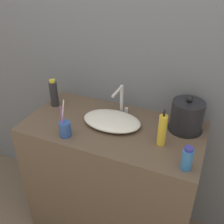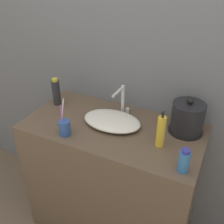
{
  "view_description": "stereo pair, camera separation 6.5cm",
  "coord_description": "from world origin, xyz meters",
  "px_view_note": "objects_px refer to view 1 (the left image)",
  "views": [
    {
      "loc": [
        0.53,
        -0.95,
        1.82
      ],
      "look_at": [
        -0.0,
        0.28,
        1.02
      ],
      "focal_mm": 42.0,
      "sensor_mm": 36.0,
      "label": 1
    },
    {
      "loc": [
        0.59,
        -0.92,
        1.82
      ],
      "look_at": [
        -0.0,
        0.28,
        1.02
      ],
      "focal_mm": 42.0,
      "sensor_mm": 36.0,
      "label": 2
    }
  ],
  "objects_px": {
    "toothbrush_cup": "(65,129)",
    "mouthwash_bottle": "(187,159)",
    "lotion_bottle": "(162,130)",
    "shampoo_bottle": "(54,93)",
    "faucet": "(121,99)",
    "electric_kettle": "(187,117)"
  },
  "relations": [
    {
      "from": "faucet",
      "to": "mouthwash_bottle",
      "type": "distance_m",
      "value": 0.6
    },
    {
      "from": "lotion_bottle",
      "to": "electric_kettle",
      "type": "bearing_deg",
      "value": 64.08
    },
    {
      "from": "electric_kettle",
      "to": "toothbrush_cup",
      "type": "distance_m",
      "value": 0.71
    },
    {
      "from": "faucet",
      "to": "toothbrush_cup",
      "type": "distance_m",
      "value": 0.41
    },
    {
      "from": "electric_kettle",
      "to": "mouthwash_bottle",
      "type": "relative_size",
      "value": 1.72
    },
    {
      "from": "toothbrush_cup",
      "to": "mouthwash_bottle",
      "type": "height_order",
      "value": "toothbrush_cup"
    },
    {
      "from": "toothbrush_cup",
      "to": "mouthwash_bottle",
      "type": "distance_m",
      "value": 0.69
    },
    {
      "from": "lotion_bottle",
      "to": "mouthwash_bottle",
      "type": "relative_size",
      "value": 1.68
    },
    {
      "from": "shampoo_bottle",
      "to": "mouthwash_bottle",
      "type": "distance_m",
      "value": 0.99
    },
    {
      "from": "shampoo_bottle",
      "to": "mouthwash_bottle",
      "type": "relative_size",
      "value": 1.48
    },
    {
      "from": "electric_kettle",
      "to": "toothbrush_cup",
      "type": "bearing_deg",
      "value": -151.21
    },
    {
      "from": "toothbrush_cup",
      "to": "electric_kettle",
      "type": "bearing_deg",
      "value": 28.79
    },
    {
      "from": "faucet",
      "to": "shampoo_bottle",
      "type": "xyz_separation_m",
      "value": [
        -0.47,
        -0.07,
        -0.02
      ]
    },
    {
      "from": "shampoo_bottle",
      "to": "lotion_bottle",
      "type": "bearing_deg",
      "value": -10.01
    },
    {
      "from": "electric_kettle",
      "to": "toothbrush_cup",
      "type": "xyz_separation_m",
      "value": [
        -0.62,
        -0.34,
        -0.04
      ]
    },
    {
      "from": "toothbrush_cup",
      "to": "mouthwash_bottle",
      "type": "bearing_deg",
      "value": 0.03
    },
    {
      "from": "faucet",
      "to": "lotion_bottle",
      "type": "xyz_separation_m",
      "value": [
        0.32,
        -0.21,
        -0.02
      ]
    },
    {
      "from": "lotion_bottle",
      "to": "shampoo_bottle",
      "type": "bearing_deg",
      "value": 169.99
    },
    {
      "from": "electric_kettle",
      "to": "toothbrush_cup",
      "type": "relative_size",
      "value": 0.99
    },
    {
      "from": "electric_kettle",
      "to": "shampoo_bottle",
      "type": "bearing_deg",
      "value": -176.01
    },
    {
      "from": "toothbrush_cup",
      "to": "mouthwash_bottle",
      "type": "relative_size",
      "value": 1.73
    },
    {
      "from": "lotion_bottle",
      "to": "mouthwash_bottle",
      "type": "distance_m",
      "value": 0.22
    }
  ]
}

